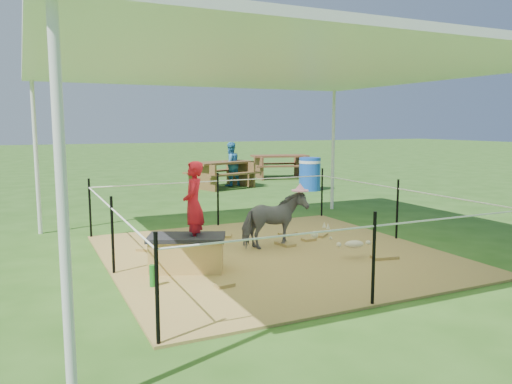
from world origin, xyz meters
name	(u,v)px	position (x,y,z in m)	size (l,w,h in m)	color
ground	(274,255)	(0.00, 0.00, 0.00)	(90.00, 90.00, 0.00)	#2D5919
hay_patch	(274,254)	(0.00, 0.00, 0.01)	(4.60, 4.60, 0.03)	brown
canopy_tent	(275,64)	(0.00, 0.00, 2.69)	(6.30, 6.30, 2.90)	silver
rope_fence	(274,211)	(0.00, 0.00, 0.64)	(4.54, 4.54, 1.00)	black
straw_bale	(187,255)	(-1.39, -0.28, 0.23)	(0.91, 0.45, 0.40)	#B48041
dark_cloth	(186,237)	(-1.39, -0.28, 0.46)	(0.97, 0.50, 0.05)	black
woman	(193,196)	(-1.29, -0.28, 0.98)	(0.40, 0.26, 1.09)	red
green_bottle	(152,276)	(-1.94, -0.73, 0.16)	(0.07, 0.07, 0.25)	#1B7A22
pony	(274,220)	(0.16, 0.30, 0.45)	(0.45, 1.00, 0.84)	#4B4B50
pink_hat	(274,188)	(0.16, 0.30, 0.93)	(0.26, 0.26, 0.12)	pink
foal	(354,242)	(0.89, -0.71, 0.26)	(0.82, 0.45, 0.45)	beige
trash_barrel	(310,174)	(4.21, 5.95, 0.47)	(0.61, 0.61, 0.94)	blue
picnic_table_near	(222,175)	(2.15, 7.60, 0.39)	(1.87, 1.35, 0.78)	brown
picnic_table_far	(280,167)	(4.98, 9.27, 0.41)	(1.94, 1.40, 0.81)	brown
distant_person	(230,164)	(2.53, 7.86, 0.67)	(0.65, 0.51, 1.34)	#3486C4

